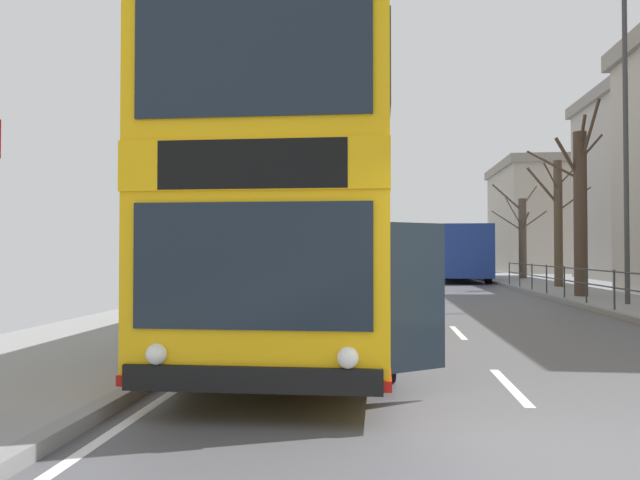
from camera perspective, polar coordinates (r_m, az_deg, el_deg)
ground at (r=5.08m, az=15.89°, el=-19.32°), size 15.80×140.00×0.20m
double_decker_bus_main at (r=11.15m, az=-0.28°, el=2.44°), size 3.29×11.60×4.45m
background_bus_far_lane at (r=35.35m, az=12.99°, el=-1.08°), size 2.74×10.60×3.07m
pedestrian_railing_far_kerb at (r=17.03m, az=26.58°, el=-3.71°), size 0.05×25.04×1.03m
street_lamp_far_side at (r=19.45m, az=27.45°, el=9.96°), size 0.28×0.60×9.14m
bare_tree_far_00 at (r=35.75m, az=18.96°, el=0.42°), size 3.08×2.07×5.43m
bare_tree_far_01 at (r=27.63m, az=22.02°, el=1.74°), size 2.96×2.20×5.49m
bare_tree_far_02 at (r=22.00m, az=23.85°, el=2.80°), size 2.50×2.59×6.47m
background_building_02 at (r=53.96m, az=23.32°, el=2.06°), size 12.66×11.55×9.16m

